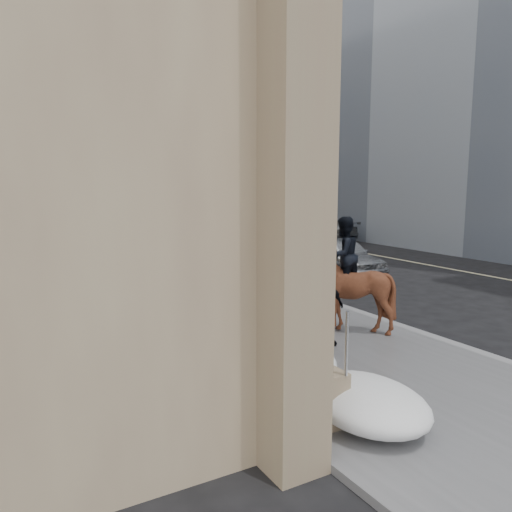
% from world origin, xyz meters
% --- Properties ---
extents(ground, '(140.00, 140.00, 0.00)m').
position_xyz_m(ground, '(0.00, 0.00, 0.00)').
color(ground, black).
rests_on(ground, ground).
extents(sidewalk, '(5.00, 80.00, 0.12)m').
position_xyz_m(sidewalk, '(0.00, 10.00, 0.06)').
color(sidewalk, '#505153').
rests_on(sidewalk, ground).
extents(curb, '(0.24, 80.00, 0.12)m').
position_xyz_m(curb, '(2.62, 10.00, 0.06)').
color(curb, slate).
rests_on(curb, ground).
extents(lane_line, '(0.15, 70.00, 0.01)m').
position_xyz_m(lane_line, '(10.50, 10.00, 0.01)').
color(lane_line, '#BFB78C').
rests_on(lane_line, ground).
extents(far_podium, '(2.00, 80.00, 4.00)m').
position_xyz_m(far_podium, '(15.50, 10.00, 2.00)').
color(far_podium, '#856D56').
rests_on(far_podium, ground).
extents(bg_building_mid, '(30.00, 12.00, 28.00)m').
position_xyz_m(bg_building_mid, '(4.00, 60.00, 14.00)').
color(bg_building_mid, slate).
rests_on(bg_building_mid, ground).
extents(streetlight_mid, '(1.71, 0.24, 8.00)m').
position_xyz_m(streetlight_mid, '(2.74, 14.00, 4.58)').
color(streetlight_mid, '#2D2D30').
rests_on(streetlight_mid, ground).
extents(streetlight_far, '(1.71, 0.24, 8.00)m').
position_xyz_m(streetlight_far, '(2.74, 34.00, 4.58)').
color(streetlight_far, '#2D2D30').
rests_on(streetlight_far, ground).
extents(traffic_signal, '(4.10, 0.22, 6.00)m').
position_xyz_m(traffic_signal, '(2.07, 22.00, 4.00)').
color(traffic_signal, '#2D2D30').
rests_on(traffic_signal, ground).
extents(snow_bank, '(1.70, 18.10, 0.76)m').
position_xyz_m(snow_bank, '(-1.42, 8.11, 0.47)').
color(snow_bank, white).
rests_on(snow_bank, sidewalk).
extents(mounted_horse_left, '(1.91, 2.62, 2.67)m').
position_xyz_m(mounted_horse_left, '(-0.28, 2.34, 1.19)').
color(mounted_horse_left, '#4F2F17').
rests_on(mounted_horse_left, sidewalk).
extents(mounted_horse_right, '(1.72, 1.89, 2.61)m').
position_xyz_m(mounted_horse_right, '(1.13, 1.52, 1.19)').
color(mounted_horse_right, '#4A2415').
rests_on(mounted_horse_right, sidewalk).
extents(pedestrian, '(0.95, 0.45, 1.59)m').
position_xyz_m(pedestrian, '(0.16, 0.98, 0.91)').
color(pedestrian, black).
rests_on(pedestrian, sidewalk).
extents(car_silver, '(2.09, 4.28, 1.41)m').
position_xyz_m(car_silver, '(6.00, 7.55, 0.70)').
color(car_silver, '#A8ABB0').
rests_on(car_silver, ground).
extents(car_grey, '(2.43, 4.38, 1.20)m').
position_xyz_m(car_grey, '(12.20, 16.62, 0.60)').
color(car_grey, slate).
rests_on(car_grey, ground).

